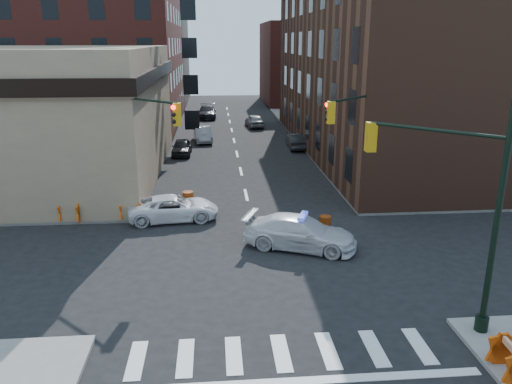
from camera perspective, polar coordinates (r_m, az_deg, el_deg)
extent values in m
plane|color=black|center=(22.41, 0.57, -7.96)|extent=(140.00, 140.00, 0.00)
cube|color=gray|center=(57.77, -26.32, 5.89)|extent=(34.00, 54.50, 0.15)
cube|color=gray|center=(59.30, 20.23, 6.85)|extent=(34.00, 54.50, 0.15)
cube|color=#968262|center=(40.00, -27.23, 8.02)|extent=(22.00, 22.00, 9.00)
cube|color=#5E241D|center=(62.51, -21.34, 18.23)|extent=(25.00, 25.00, 24.00)
cube|color=#4E2C1F|center=(45.33, 14.80, 13.34)|extent=(14.00, 34.00, 14.00)
cube|color=brown|center=(83.43, -15.12, 15.43)|extent=(20.00, 18.00, 16.00)
cube|color=#5E241D|center=(79.90, 6.86, 14.39)|extent=(16.00, 16.00, 12.00)
cylinder|color=black|center=(17.27, 25.87, -2.65)|extent=(0.20, 0.20, 8.00)
cylinder|color=black|center=(18.76, 24.37, -13.52)|extent=(0.44, 0.44, 0.50)
cylinder|color=black|center=(17.31, 19.75, 6.68)|extent=(3.27, 3.27, 0.12)
cube|color=#BF8C0C|center=(18.29, 13.00, 6.15)|extent=(0.35, 0.35, 1.05)
sphere|color=#FF0C05|center=(18.42, 13.39, 7.31)|extent=(0.22, 0.22, 0.22)
sphere|color=black|center=(18.47, 13.32, 6.30)|extent=(0.22, 0.22, 0.22)
sphere|color=black|center=(18.54, 13.25, 5.30)|extent=(0.22, 0.22, 0.22)
cylinder|color=black|center=(27.48, -15.02, 5.28)|extent=(0.20, 0.20, 8.00)
cylinder|color=black|center=(28.44, -14.45, -2.13)|extent=(0.44, 0.44, 0.50)
cylinder|color=black|center=(25.30, -12.46, 10.24)|extent=(3.27, 3.27, 0.12)
cube|color=#BF8C0C|center=(23.63, -8.99, 8.75)|extent=(0.35, 0.35, 1.05)
sphere|color=#FF0C05|center=(23.44, -9.44, 9.53)|extent=(0.22, 0.22, 0.22)
sphere|color=black|center=(23.49, -9.40, 8.73)|extent=(0.22, 0.22, 0.22)
sphere|color=black|center=(23.54, -9.36, 7.94)|extent=(0.22, 0.22, 0.22)
cylinder|color=black|center=(28.42, 13.20, 5.79)|extent=(0.20, 0.20, 8.00)
cylinder|color=black|center=(29.36, 12.72, -1.40)|extent=(0.44, 0.44, 0.50)
cylinder|color=black|center=(26.09, 11.26, 10.50)|extent=(3.27, 3.27, 0.12)
cube|color=#BF8C0C|center=(24.22, 8.56, 8.97)|extent=(0.35, 0.35, 1.05)
sphere|color=#FF0C05|center=(24.29, 8.15, 9.84)|extent=(0.22, 0.22, 0.22)
sphere|color=black|center=(24.33, 8.11, 9.07)|extent=(0.22, 0.22, 0.22)
sphere|color=black|center=(24.38, 8.08, 8.30)|extent=(0.22, 0.22, 0.22)
cylinder|color=black|center=(47.85, 6.64, 7.24)|extent=(0.24, 0.24, 2.60)
sphere|color=#934B15|center=(47.55, 6.72, 9.68)|extent=(3.00, 3.00, 3.00)
cylinder|color=black|center=(55.62, 5.02, 8.65)|extent=(0.24, 0.24, 2.60)
sphere|color=#934B15|center=(55.36, 5.07, 10.75)|extent=(3.00, 3.00, 3.00)
imported|color=silver|center=(23.64, 5.08, -4.63)|extent=(5.72, 3.97, 1.54)
imported|color=white|center=(27.56, -9.41, -1.81)|extent=(5.12, 2.82, 1.36)
imported|color=black|center=(43.30, -8.49, 5.09)|extent=(1.64, 3.93, 1.33)
imported|color=gray|center=(48.76, -6.09, 6.56)|extent=(1.98, 4.46, 1.42)
imported|color=black|center=(63.83, -5.60, 9.10)|extent=(2.26, 5.45, 1.58)
imported|color=black|center=(45.52, 4.66, 5.83)|extent=(1.56, 4.24, 1.39)
imported|color=gray|center=(56.87, -0.18, 8.16)|extent=(2.12, 4.41, 1.45)
imported|color=black|center=(28.62, -19.70, -1.13)|extent=(0.68, 0.47, 1.78)
imported|color=black|center=(30.34, -24.52, -0.61)|extent=(1.05, 0.91, 1.85)
imported|color=#1F242F|center=(29.68, -26.51, -1.35)|extent=(1.07, 0.97, 1.75)
cylinder|color=#C55F09|center=(25.24, 7.90, -3.89)|extent=(0.72, 0.72, 1.05)
cylinder|color=#DA400A|center=(29.01, -7.76, -1.03)|extent=(0.74, 0.74, 1.12)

